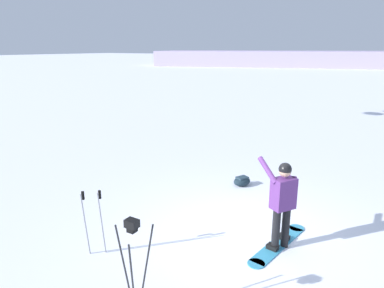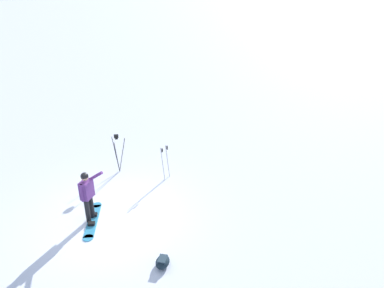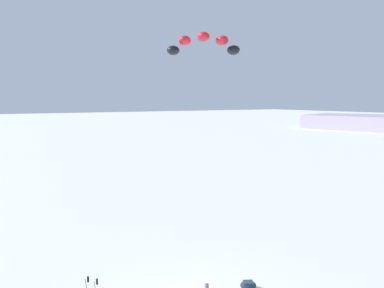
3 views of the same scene
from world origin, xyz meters
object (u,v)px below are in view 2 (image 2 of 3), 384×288
(snowboard, at_px, (93,220))
(camera_tripod, at_px, (117,146))
(ski_poles, at_px, (165,158))
(snowboarder, at_px, (87,192))
(gear_bag_large, at_px, (163,262))

(snowboard, xyz_separation_m, camera_tripod, (-2.83, 0.98, 1.04))
(camera_tripod, bearing_deg, ski_poles, 62.58)
(snowboarder, relative_size, gear_bag_large, 2.82)
(camera_tripod, relative_size, ski_poles, 1.25)
(snowboard, height_order, ski_poles, ski_poles)
(snowboarder, xyz_separation_m, ski_poles, (-1.91, 2.63, -0.18))
(gear_bag_large, relative_size, ski_poles, 0.48)
(snowboarder, relative_size, camera_tripod, 1.09)
(snowboarder, xyz_separation_m, snowboard, (0.08, 0.04, -0.95))
(snowboard, xyz_separation_m, ski_poles, (-1.99, 2.59, 0.78))
(gear_bag_large, height_order, camera_tripod, camera_tripod)
(snowboarder, distance_m, snowboard, 0.96)
(snowboarder, height_order, snowboard, snowboarder)
(snowboarder, relative_size, snowboard, 0.89)
(snowboarder, distance_m, gear_bag_large, 3.09)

